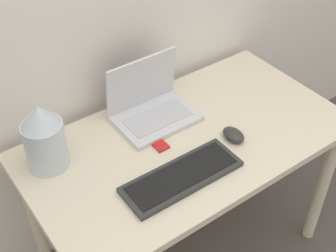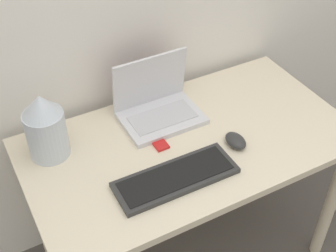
# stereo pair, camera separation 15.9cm
# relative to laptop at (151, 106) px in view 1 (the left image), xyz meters

# --- Properties ---
(desk) EXTENTS (1.19, 0.65, 0.70)m
(desk) POSITION_rel_laptop_xyz_m (0.04, -0.18, -0.15)
(desk) COLOR beige
(desk) RESTS_ON ground_plane
(laptop) EXTENTS (0.30, 0.22, 0.23)m
(laptop) POSITION_rel_laptop_xyz_m (0.00, 0.00, 0.00)
(laptop) COLOR silver
(laptop) RESTS_ON desk
(keyboard) EXTENTS (0.41, 0.15, 0.02)m
(keyboard) POSITION_rel_laptop_xyz_m (-0.10, -0.33, -0.04)
(keyboard) COLOR #2D2D2D
(keyboard) RESTS_ON desk
(mouse) EXTENTS (0.06, 0.09, 0.04)m
(mouse) POSITION_rel_laptop_xyz_m (0.17, -0.28, -0.03)
(mouse) COLOR #2D2D2D
(mouse) RESTS_ON desk
(vase) EXTENTS (0.14, 0.14, 0.25)m
(vase) POSITION_rel_laptop_xyz_m (-0.42, -0.01, 0.07)
(vase) COLOR silver
(vase) RESTS_ON desk
(mp3_player) EXTENTS (0.05, 0.06, 0.01)m
(mp3_player) POSITION_rel_laptop_xyz_m (-0.07, -0.16, -0.05)
(mp3_player) COLOR red
(mp3_player) RESTS_ON desk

